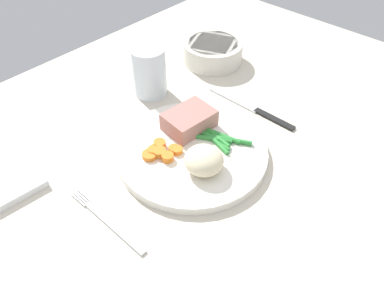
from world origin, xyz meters
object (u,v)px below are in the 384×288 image
(water_glass, at_px, (150,75))
(salad_bowl, at_px, (213,51))
(fork, at_px, (107,221))
(meat_portion, at_px, (188,121))
(knife, at_px, (253,109))
(dinner_plate, at_px, (192,151))

(water_glass, height_order, salad_bowl, water_glass)
(fork, xyz_separation_m, salad_bowl, (0.46, 0.18, 0.03))
(meat_portion, relative_size, water_glass, 0.84)
(salad_bowl, bearing_deg, water_glass, 175.63)
(meat_portion, relative_size, knife, 0.43)
(fork, bearing_deg, salad_bowl, 25.02)
(meat_portion, height_order, fork, meat_portion)
(meat_portion, bearing_deg, salad_bowl, 30.44)
(knife, bearing_deg, water_glass, 117.76)
(meat_portion, relative_size, salad_bowl, 0.64)
(fork, height_order, knife, knife)
(dinner_plate, bearing_deg, water_glass, 67.21)
(dinner_plate, distance_m, knife, 0.18)
(fork, relative_size, knife, 0.81)
(knife, xyz_separation_m, salad_bowl, (0.09, 0.18, 0.03))
(knife, bearing_deg, fork, -179.14)
(meat_portion, bearing_deg, water_glass, 73.40)
(dinner_plate, bearing_deg, fork, -179.24)
(fork, xyz_separation_m, water_glass, (0.27, 0.20, 0.04))
(water_glass, bearing_deg, salad_bowl, -4.37)
(dinner_plate, relative_size, salad_bowl, 1.93)
(dinner_plate, xyz_separation_m, salad_bowl, (0.27, 0.18, 0.02))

